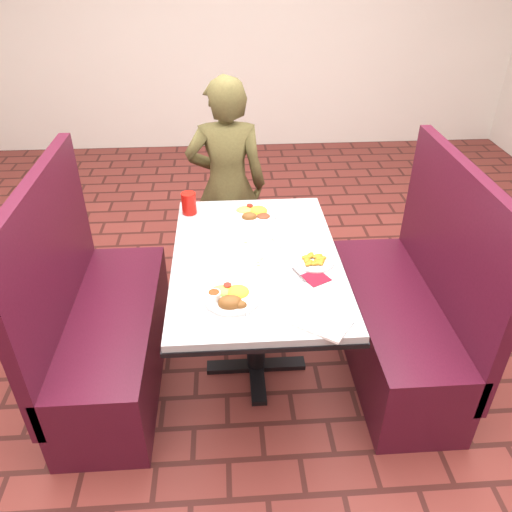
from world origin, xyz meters
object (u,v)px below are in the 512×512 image
far_dinner_plate (254,212)px  booth_bench_left (103,329)px  near_dinner_plate (231,295)px  plantain_plate (314,261)px  red_tumbler (189,203)px  diner_person (227,186)px  dining_table (256,272)px  booth_bench_right (404,316)px

far_dinner_plate → booth_bench_left: bearing=-153.4°
near_dinner_plate → far_dinner_plate: near_dinner_plate is taller
plantain_plate → red_tumbler: red_tumbler is taller
diner_person → booth_bench_left: bearing=54.0°
near_dinner_plate → booth_bench_left: bearing=153.5°
dining_table → red_tumbler: 0.59m
near_dinner_plate → red_tumbler: size_ratio=1.98×
plantain_plate → red_tumbler: (-0.61, 0.54, 0.05)m
booth_bench_right → near_dinner_plate: 1.08m
diner_person → red_tumbler: (-0.21, -0.44, 0.11)m
booth_bench_left → near_dinner_plate: bearing=-26.5°
diner_person → dining_table: bearing=98.4°
dining_table → diner_person: (-0.12, 0.91, 0.04)m
booth_bench_right → plantain_plate: booth_bench_right is taller
booth_bench_left → diner_person: (0.67, 0.91, 0.37)m
booth_bench_left → red_tumbler: (0.46, 0.46, 0.48)m
booth_bench_left → far_dinner_plate: (0.81, 0.41, 0.44)m
booth_bench_right → red_tumbler: bearing=157.9°
plantain_plate → booth_bench_right: bearing=8.6°
dining_table → plantain_plate: 0.30m
dining_table → booth_bench_left: (-0.80, 0.00, -0.32)m
far_dinner_plate → plantain_plate: far_dinner_plate is taller
dining_table → booth_bench_right: size_ratio=1.01×
red_tumbler → far_dinner_plate: bearing=-8.8°
far_dinner_plate → red_tumbler: (-0.35, 0.05, 0.04)m
near_dinner_plate → far_dinner_plate: (0.14, 0.74, -0.00)m
red_tumbler → plantain_plate: bearing=-41.7°
red_tumbler → booth_bench_right: bearing=-22.1°
near_dinner_plate → plantain_plate: 0.47m
plantain_plate → far_dinner_plate: bearing=117.6°
diner_person → plantain_plate: (0.39, -0.99, 0.07)m
far_dinner_plate → booth_bench_right: bearing=-27.5°
booth_bench_left → far_dinner_plate: booth_bench_left is taller
booth_bench_left → red_tumbler: size_ratio=9.96×
booth_bench_right → diner_person: bearing=135.5°
booth_bench_right → plantain_plate: bearing=-171.4°
far_dinner_plate → red_tumbler: 0.36m
near_dinner_plate → red_tumbler: (-0.21, 0.80, 0.03)m
booth_bench_left → plantain_plate: 1.16m
booth_bench_left → booth_bench_right: size_ratio=1.00×
booth_bench_right → near_dinner_plate: size_ratio=5.03×
dining_table → near_dinner_plate: (-0.13, -0.33, 0.12)m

